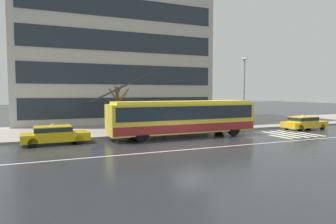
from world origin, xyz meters
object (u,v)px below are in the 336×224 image
Objects in this scene: taxi_ahead_of_bus at (304,122)px; street_lamp at (244,86)px; pedestrian_approaching_curb at (182,112)px; pedestrian_waiting_by_pole at (156,114)px; pedestrian_at_shelter at (186,119)px; street_tree_bare at (118,106)px; taxi_queued_behind_bus at (55,134)px; bus_shelter at (162,110)px; trolleybus at (184,117)px; pedestrian_walking_past at (164,113)px.

taxi_ahead_of_bus is 0.68× the size of street_lamp.
pedestrian_approaching_curb is 3.57m from pedestrian_waiting_by_pole.
pedestrian_at_shelter is 6.27m from street_tree_bare.
pedestrian_waiting_by_pole is (8.45, 2.61, 0.95)m from taxi_queued_behind_bus.
pedestrian_approaching_curb is at bearing 10.98° from street_tree_bare.
street_tree_bare is (-6.11, 0.65, 1.29)m from pedestrian_at_shelter.
taxi_queued_behind_bus is (-22.47, 0.69, 0.00)m from taxi_ahead_of_bus.
bus_shelter is at bearing 24.69° from pedestrian_waiting_by_pole.
trolleybus is at bearing -161.62° from street_lamp.
pedestrian_walking_past is 1.09× the size of pedestrian_waiting_by_pole.
pedestrian_waiting_by_pole is (-3.25, -1.49, -0.07)m from pedestrian_approaching_curb.
street_lamp is (6.37, 0.06, 3.02)m from pedestrian_at_shelter.
pedestrian_approaching_curb is 6.76m from street_tree_bare.
street_lamp is (9.13, -0.38, 2.52)m from pedestrian_waiting_by_pole.
taxi_queued_behind_bus is 2.41× the size of pedestrian_waiting_by_pole.
pedestrian_waiting_by_pole is at bearing -157.54° from pedestrian_walking_past.
bus_shelter is 8.71m from street_lamp.
pedestrian_walking_past is (-1.87, 0.81, 0.61)m from pedestrian_at_shelter.
pedestrian_approaching_curb is at bearing 156.05° from taxi_ahead_of_bus.
trolleybus is at bearing -34.71° from street_tree_bare.
bus_shelter is 2.78m from pedestrian_approaching_curb.
pedestrian_at_shelter is at bearing -6.08° from street_tree_bare.
street_lamp is (8.40, -0.72, 2.19)m from bus_shelter.
pedestrian_walking_past is at bearing 96.51° from trolleybus.
street_tree_bare reaches higher than taxi_ahead_of_bus.
street_lamp is at bearing -4.91° from bus_shelter.
bus_shelter is (9.18, 2.95, 1.27)m from taxi_queued_behind_bus.
bus_shelter is 0.87m from pedestrian_waiting_by_pole.
taxi_queued_behind_bus is at bearing -151.12° from street_tree_bare.
street_tree_bare reaches higher than taxi_queued_behind_bus.
pedestrian_at_shelter is 0.83× the size of pedestrian_walking_past.
pedestrian_approaching_curb is at bearing 24.52° from bus_shelter.
pedestrian_waiting_by_pole is at bearing -155.31° from bus_shelter.
pedestrian_approaching_curb is at bearing 75.80° from pedestrian_at_shelter.
pedestrian_approaching_curb is (1.97, 4.48, 0.12)m from trolleybus.
pedestrian_walking_past is at bearing 164.39° from taxi_ahead_of_bus.
taxi_queued_behind_bus is 0.67× the size of street_lamp.
pedestrian_walking_past is 0.97m from pedestrian_waiting_by_pole.
pedestrian_at_shelter is at bearing 59.75° from trolleybus.
street_lamp is 1.65× the size of street_tree_bare.
pedestrian_walking_past is (-13.13, 3.67, 1.05)m from taxi_ahead_of_bus.
taxi_ahead_of_bus is at bearing -15.31° from bus_shelter.
trolleybus is 6.94× the size of pedestrian_approaching_curb.
taxi_ahead_of_bus is 2.40× the size of pedestrian_approaching_curb.
pedestrian_at_shelter is at bearing -179.45° from street_lamp.
pedestrian_approaching_curb reaches higher than pedestrian_at_shelter.
trolleybus is at bearing -120.25° from pedestrian_at_shelter.
trolleybus is 2.96× the size of taxi_queued_behind_bus.
pedestrian_waiting_by_pole is (-2.76, 0.44, 0.50)m from pedestrian_at_shelter.
street_tree_bare is at bearing 173.92° from pedestrian_at_shelter.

